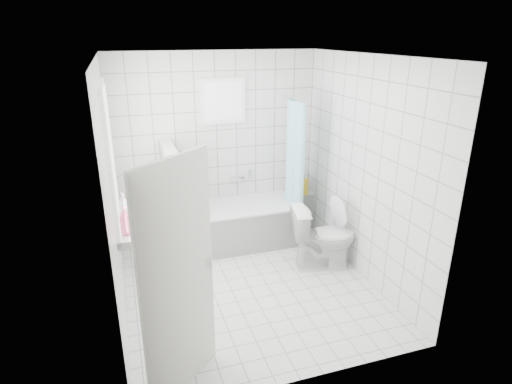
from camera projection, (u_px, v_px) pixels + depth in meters
name	position (u px, v px, depth m)	size (l,w,h in m)	color
ground	(250.00, 287.00, 5.02)	(3.00, 3.00, 0.00)	white
ceiling	(248.00, 55.00, 4.11)	(3.00, 3.00, 0.00)	white
wall_back	(217.00, 149.00, 5.90)	(2.80, 0.02, 2.60)	white
wall_front	(307.00, 245.00, 3.23)	(2.80, 0.02, 2.60)	white
wall_left	(112.00, 198.00, 4.16)	(0.02, 3.00, 2.60)	white
wall_right	(364.00, 171.00, 4.97)	(0.02, 3.00, 2.60)	white
window_left	(113.00, 159.00, 4.33)	(0.01, 0.90, 1.40)	white
window_back	(224.00, 101.00, 5.66)	(0.50, 0.01, 0.50)	white
window_sill	(125.00, 225.00, 4.61)	(0.18, 1.02, 0.08)	white
door	(179.00, 281.00, 3.31)	(0.04, 0.80, 2.00)	silver
bathtub	(238.00, 225.00, 5.97)	(1.64, 0.77, 0.58)	white
partition_wall	(172.00, 203.00, 5.51)	(0.15, 0.85, 1.50)	white
tiled_ledge	(298.00, 210.00, 6.50)	(0.40, 0.24, 0.55)	white
toilet	(324.00, 237.00, 5.34)	(0.45, 0.80, 0.81)	white
curtain_rod	(292.00, 99.00, 5.57)	(0.02, 0.02, 0.80)	silver
shower_curtain	(294.00, 167.00, 5.77)	(0.14, 0.48, 1.78)	#55DDFB
tub_faucet	(238.00, 179.00, 6.10)	(0.18, 0.06, 0.06)	silver
sill_bottles	(125.00, 214.00, 4.49)	(0.17, 0.72, 0.31)	#E55980
ledge_bottles	(302.00, 186.00, 6.35)	(0.18, 0.19, 0.26)	yellow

